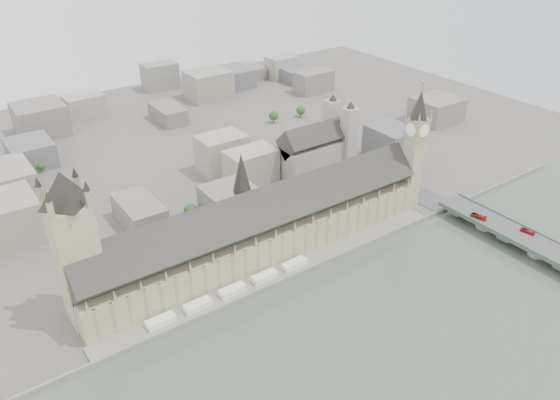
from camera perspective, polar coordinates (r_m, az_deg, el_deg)
ground at (r=382.77m, az=-0.34°, el=-7.17°), size 900.00×900.00×0.00m
embankment_wall at (r=372.15m, az=0.99°, el=-8.12°), size 600.00×1.50×3.00m
river_terrace at (r=377.27m, az=0.31°, el=-7.61°), size 270.00×15.00×2.00m
terrace_tents at (r=358.89m, az=-5.01°, el=-9.39°), size 118.00×7.00×4.00m
palace_of_westminster at (r=383.32m, az=-2.04°, el=-3.01°), size 265.00×40.73×55.44m
elizabeth_tower at (r=441.33m, az=13.94°, el=5.89°), size 17.00×17.00×107.50m
victoria_tower at (r=331.94m, az=-20.68°, el=-4.15°), size 30.00×30.00×100.00m
central_tower at (r=365.66m, az=-3.99°, el=1.60°), size 13.00×13.00×48.00m
westminster_bridge at (r=436.79m, az=24.48°, el=-4.26°), size 25.00×325.00×10.25m
westminster_abbey at (r=493.65m, az=3.90°, el=5.10°), size 68.00×36.00×64.00m
city_skyline_inland at (r=567.07m, az=-14.79°, el=6.83°), size 720.00×360.00×38.00m
park_trees at (r=416.58m, az=-6.22°, el=-2.74°), size 110.00×30.00×15.00m
red_bus_north at (r=444.59m, az=20.04°, el=-1.63°), size 5.91×12.34×3.35m
red_bus_south at (r=439.77m, az=24.45°, el=-3.00°), size 4.37×10.63×2.89m
car_approach at (r=509.57m, az=11.42°, el=3.61°), size 1.90×4.63×1.34m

